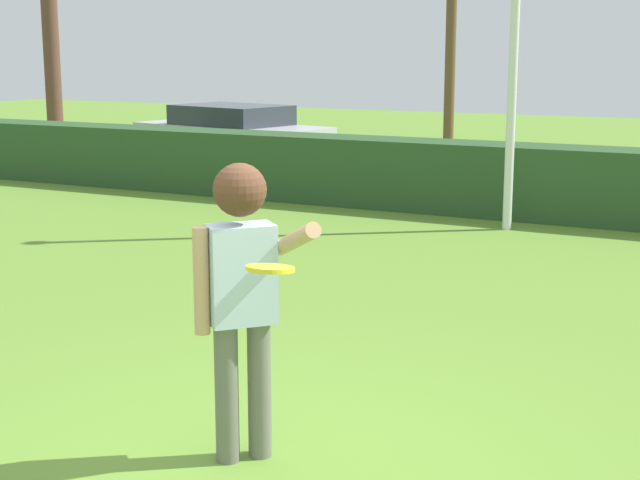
{
  "coord_description": "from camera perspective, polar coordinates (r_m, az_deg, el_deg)",
  "views": [
    {
      "loc": [
        2.65,
        -4.45,
        2.41
      ],
      "look_at": [
        -0.16,
        1.08,
        1.15
      ],
      "focal_mm": 53.38,
      "sensor_mm": 36.0,
      "label": 1
    }
  ],
  "objects": [
    {
      "name": "person",
      "position": [
        5.48,
        -4.71,
        -2.33
      ],
      "size": [
        0.83,
        0.48,
        1.77
      ],
      "color": "#67685C",
      "rests_on": "ground"
    },
    {
      "name": "frisbee",
      "position": [
        4.6,
        -3.0,
        -1.73
      ],
      "size": [
        0.24,
        0.24,
        0.05
      ],
      "color": "yellow"
    },
    {
      "name": "ground_plane",
      "position": [
        5.71,
        -3.56,
        -13.52
      ],
      "size": [
        60.0,
        60.0,
        0.0
      ],
      "primitive_type": "plane",
      "color": "olive"
    },
    {
      "name": "hedge_row",
      "position": [
        13.78,
        15.64,
        3.17
      ],
      "size": [
        23.08,
        0.9,
        1.04
      ],
      "primitive_type": "cube",
      "color": "#2C4D27",
      "rests_on": "ground"
    },
    {
      "name": "parked_car_silver",
      "position": [
        19.76,
        -5.32,
        6.43
      ],
      "size": [
        4.47,
        2.58,
        1.25
      ],
      "color": "#B7B7BC",
      "rests_on": "ground"
    }
  ]
}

